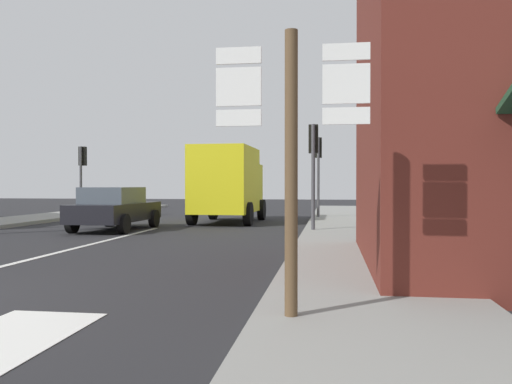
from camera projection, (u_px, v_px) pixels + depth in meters
ground_plane at (134, 234)px, 16.52m from camera, size 80.00×80.00×0.00m
sidewalk_right at (352, 242)px, 13.59m from camera, size 2.80×44.00×0.14m
lane_centre_stripe at (73, 249)px, 12.56m from camera, size 0.16×12.00×0.01m
lane_turn_arrow at (4, 339)px, 5.22m from camera, size 1.20×2.20×0.01m
sedan_far at (115, 208)px, 17.85m from camera, size 2.03×4.23×1.47m
delivery_truck at (228, 182)px, 21.35m from camera, size 2.56×5.04×3.05m
route_sign_post at (291, 151)px, 5.60m from camera, size 1.66×0.14×3.20m
traffic_light_near_right at (313, 153)px, 16.58m from camera, size 0.30×0.49×3.46m
traffic_light_far_right at (318, 159)px, 23.33m from camera, size 0.30×0.49×3.67m
traffic_light_far_left at (82, 165)px, 24.92m from camera, size 0.30×0.49×3.38m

